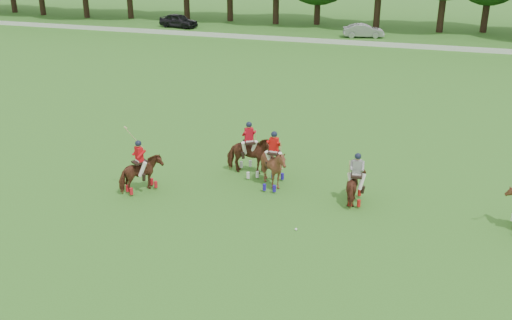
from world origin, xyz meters
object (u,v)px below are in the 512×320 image
(car_left, at_px, (179,21))
(polo_red_a, at_px, (141,173))
(polo_stripe_a, at_px, (356,185))
(polo_red_b, at_px, (249,155))
(car_mid, at_px, (363,31))
(polo_ball, at_px, (296,229))
(polo_red_c, at_px, (274,167))

(car_left, bearing_deg, polo_red_a, -146.13)
(polo_stripe_a, bearing_deg, polo_red_b, 164.03)
(car_mid, distance_m, polo_red_a, 39.94)
(polo_ball, bearing_deg, polo_red_a, 169.68)
(car_mid, height_order, polo_red_b, polo_red_b)
(car_left, height_order, polo_ball, car_left)
(car_left, bearing_deg, polo_ball, -139.01)
(car_mid, relative_size, polo_red_a, 1.46)
(polo_red_b, relative_size, polo_stripe_a, 1.16)
(polo_ball, bearing_deg, polo_red_c, 118.49)
(polo_red_a, xyz_separation_m, polo_red_b, (3.68, 3.11, 0.09))
(polo_red_a, bearing_deg, polo_red_c, 22.92)
(car_mid, distance_m, polo_red_c, 37.66)
(car_left, xyz_separation_m, polo_ball, (23.97, -41.05, -0.71))
(car_mid, height_order, polo_red_c, polo_red_c)
(polo_stripe_a, xyz_separation_m, polo_ball, (-1.67, -2.96, -0.70))
(polo_ball, bearing_deg, car_mid, 94.78)
(car_left, xyz_separation_m, car_mid, (20.54, 0.00, -0.09))
(car_mid, bearing_deg, polo_red_a, 160.44)
(polo_red_c, height_order, polo_stripe_a, polo_red_c)
(car_left, xyz_separation_m, polo_red_c, (22.12, -37.63, 0.15))
(polo_red_b, height_order, polo_red_c, polo_red_c)
(car_mid, height_order, polo_red_a, polo_red_a)
(polo_stripe_a, bearing_deg, car_left, 123.95)
(car_mid, relative_size, polo_stripe_a, 1.93)
(polo_red_a, distance_m, polo_stripe_a, 8.79)
(car_mid, relative_size, polo_red_c, 1.64)
(car_left, bearing_deg, polo_red_b, -139.85)
(polo_red_a, bearing_deg, polo_stripe_a, 11.10)
(polo_ball, bearing_deg, polo_stripe_a, 60.54)
(polo_red_b, distance_m, polo_ball, 5.53)
(polo_stripe_a, height_order, polo_ball, polo_stripe_a)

